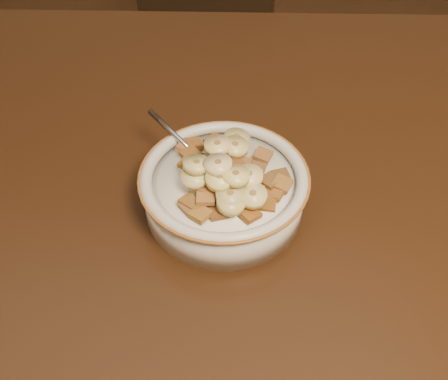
{
  "coord_description": "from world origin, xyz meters",
  "views": [
    {
      "loc": [
        0.27,
        -0.45,
        1.21
      ],
      "look_at": [
        0.25,
        -0.05,
        0.78
      ],
      "focal_mm": 40.0,
      "sensor_mm": 36.0,
      "label": 1
    }
  ],
  "objects_px": {
    "table": "(36,185)",
    "cereal_bowl": "(224,194)",
    "spoon": "(207,165)",
    "chair": "(201,84)"
  },
  "relations": [
    {
      "from": "table",
      "to": "spoon",
      "type": "xyz_separation_m",
      "value": [
        0.23,
        -0.02,
        0.07
      ]
    },
    {
      "from": "table",
      "to": "cereal_bowl",
      "type": "distance_m",
      "value": 0.26
    },
    {
      "from": "cereal_bowl",
      "to": "table",
      "type": "bearing_deg",
      "value": 169.75
    },
    {
      "from": "table",
      "to": "spoon",
      "type": "distance_m",
      "value": 0.24
    },
    {
      "from": "spoon",
      "to": "table",
      "type": "bearing_deg",
      "value": -51.5
    },
    {
      "from": "cereal_bowl",
      "to": "chair",
      "type": "bearing_deg",
      "value": 97.28
    },
    {
      "from": "table",
      "to": "cereal_bowl",
      "type": "height_order",
      "value": "cereal_bowl"
    },
    {
      "from": "spoon",
      "to": "chair",
      "type": "bearing_deg",
      "value": -129.69
    },
    {
      "from": "table",
      "to": "chair",
      "type": "bearing_deg",
      "value": 75.65
    },
    {
      "from": "table",
      "to": "cereal_bowl",
      "type": "xyz_separation_m",
      "value": [
        0.25,
        -0.05,
        0.04
      ]
    }
  ]
}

